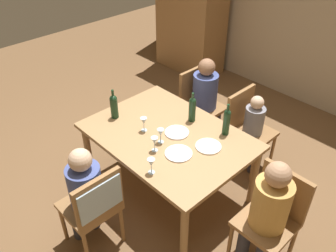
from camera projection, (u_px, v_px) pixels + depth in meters
name	position (u px, v px, depth m)	size (l,w,h in m)	color
ground_plane	(168.00, 188.00, 3.87)	(10.00, 10.00, 0.00)	brown
rear_room_partition	(321.00, 10.00, 4.63)	(6.40, 0.12, 2.70)	tan
armoire_cabinet	(191.00, 4.00, 5.63)	(1.18, 0.62, 2.18)	olive
dining_table	(168.00, 141.00, 3.48)	(1.58, 1.14, 0.75)	#A87F51
chair_far_left	(199.00, 100.00, 4.35)	(0.44, 0.44, 0.92)	olive
chair_right_end	(273.00, 212.00, 2.92)	(0.44, 0.44, 0.92)	olive
chair_near	(95.00, 203.00, 2.92)	(0.46, 0.44, 0.92)	olive
chair_far_right	(246.00, 125.00, 3.93)	(0.44, 0.44, 0.92)	olive
person_woman_host	(206.00, 96.00, 4.22)	(0.34, 0.30, 1.11)	#33333D
person_man_bearded	(268.00, 210.00, 2.79)	(0.30, 0.35, 1.12)	#33333D
person_man_guest	(85.00, 190.00, 2.98)	(0.33, 0.29, 1.09)	#33333D
person_child_small	(255.00, 127.00, 3.85)	(0.25, 0.22, 0.94)	#33333D
wine_bottle_tall_green	(192.00, 108.00, 3.54)	(0.07, 0.07, 0.32)	#19381E
wine_bottle_dark_red	(114.00, 106.00, 3.59)	(0.08, 0.08, 0.32)	#19381E
wine_bottle_short_olive	(227.00, 121.00, 3.35)	(0.07, 0.07, 0.34)	#19381E
wine_glass_near_left	(151.00, 163.00, 2.94)	(0.07, 0.07, 0.15)	silver
wine_glass_centre	(161.00, 133.00, 3.27)	(0.07, 0.07, 0.15)	silver
wine_glass_near_right	(144.00, 122.00, 3.42)	(0.07, 0.07, 0.15)	silver
wine_glass_far	(155.00, 141.00, 3.17)	(0.07, 0.07, 0.15)	silver
dinner_plate_host	(177.00, 132.00, 3.45)	(0.24, 0.24, 0.01)	white
dinner_plate_guest_left	(179.00, 153.00, 3.19)	(0.25, 0.25, 0.01)	white
dinner_plate_guest_right	(208.00, 146.00, 3.27)	(0.24, 0.24, 0.01)	white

